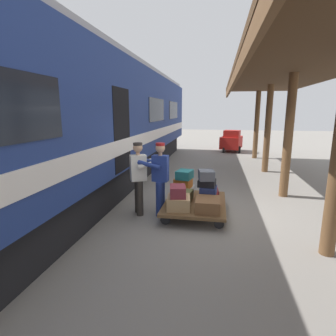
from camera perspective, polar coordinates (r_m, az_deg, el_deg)
ground_plane at (r=6.75m, az=9.86°, el=-9.12°), size 60.00×60.00×0.00m
platform_canopy at (r=6.62m, az=28.11°, el=18.11°), size 3.20×17.22×3.56m
train_car at (r=7.37m, az=-20.81°, el=8.50°), size 3.03×21.83×4.00m
luggage_cart at (r=6.52m, az=5.73°, el=-7.46°), size 1.42×1.92×0.29m
suitcase_red_plastic at (r=6.46m, az=8.60°, el=-6.46°), size 0.40×0.54×0.19m
suitcase_tan_vintage at (r=6.00m, az=2.25°, el=-7.32°), size 0.56×0.62×0.28m
suitcase_gray_aluminum at (r=7.01m, az=3.51°, el=-4.82°), size 0.46×0.61×0.20m
suitcase_olive_duffel at (r=6.50m, az=2.93°, el=-5.91°), size 0.53×0.54×0.25m
suitcase_maroon_trunk at (r=6.96m, az=8.76°, el=-5.10°), size 0.48×0.60×0.19m
suitcase_brown_leather at (r=5.95m, az=8.42°, el=-7.68°), size 0.52×0.64×0.27m
suitcase_orange_carryall at (r=6.91m, az=3.23°, el=-3.16°), size 0.47×0.49×0.24m
suitcase_navy_fabric at (r=6.43m, az=8.52°, el=-4.76°), size 0.40×0.50×0.19m
suitcase_black_hardshell at (r=6.41m, az=8.23°, el=-3.14°), size 0.43×0.41×0.16m
suitcase_burgundy_valise at (r=5.92m, az=2.06°, el=-4.93°), size 0.42×0.52×0.24m
suitcase_slate_roller at (r=6.36m, az=8.11°, el=-1.49°), size 0.42×0.46×0.22m
suitcase_teal_softside at (r=6.81m, az=3.52°, el=-1.40°), size 0.44×0.51×0.22m
porter_in_overalls at (r=6.23m, az=-1.80°, el=-1.81°), size 0.69×0.46×1.70m
porter_by_door at (r=6.31m, az=-6.09°, el=-1.68°), size 0.74×0.62×1.70m
baggage_tug at (r=16.76m, az=13.25°, el=5.53°), size 1.44×1.90×1.30m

